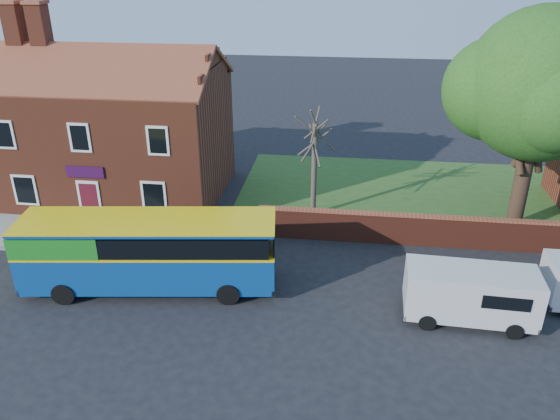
# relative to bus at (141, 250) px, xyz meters

# --- Properties ---
(ground) EXTENTS (120.00, 120.00, 0.00)m
(ground) POSITION_rel_bus_xyz_m (2.06, -1.77, -1.79)
(ground) COLOR black
(ground) RESTS_ON ground
(pavement) EXTENTS (18.00, 3.50, 0.12)m
(pavement) POSITION_rel_bus_xyz_m (-4.94, 3.98, -1.73)
(pavement) COLOR gray
(pavement) RESTS_ON ground
(kerb) EXTENTS (18.00, 0.15, 0.14)m
(kerb) POSITION_rel_bus_xyz_m (-4.94, 2.23, -1.72)
(kerb) COLOR slate
(kerb) RESTS_ON ground
(grass_strip) EXTENTS (26.00, 12.00, 0.04)m
(grass_strip) POSITION_rel_bus_xyz_m (15.06, 11.23, -1.77)
(grass_strip) COLOR #426B28
(grass_strip) RESTS_ON ground
(shop_building) EXTENTS (12.30, 8.13, 10.50)m
(shop_building) POSITION_rel_bus_xyz_m (-4.96, 9.73, 1.62)
(shop_building) COLOR brown
(shop_building) RESTS_ON ground
(boundary_wall) EXTENTS (22.00, 0.38, 1.60)m
(boundary_wall) POSITION_rel_bus_xyz_m (15.06, 5.23, -0.98)
(boundary_wall) COLOR maroon
(boundary_wall) RESTS_ON ground
(bus) EXTENTS (10.62, 3.89, 3.16)m
(bus) POSITION_rel_bus_xyz_m (0.00, 0.00, 0.00)
(bus) COLOR navy
(bus) RESTS_ON ground
(van_near) EXTENTS (4.95, 2.21, 2.14)m
(van_near) POSITION_rel_bus_xyz_m (13.14, -0.61, -0.60)
(van_near) COLOR silver
(van_near) RESTS_ON ground
(large_tree) EXTENTS (8.97, 7.10, 10.94)m
(large_tree) POSITION_rel_bus_xyz_m (16.98, 7.85, 5.37)
(large_tree) COLOR black
(large_tree) RESTS_ON ground
(bare_tree) EXTENTS (2.09, 2.49, 5.58)m
(bare_tree) POSITION_rel_bus_xyz_m (6.56, 7.97, 1.07)
(bare_tree) COLOR #4C4238
(bare_tree) RESTS_ON ground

